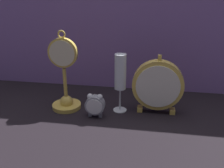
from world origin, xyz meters
TOP-DOWN VIEW (x-y plane):
  - ground_plane at (0.00, 0.00)m, footprint 4.00×4.00m
  - fabric_backdrop_drape at (0.00, 0.33)m, footprint 1.69×0.01m
  - pocket_watch_on_stand at (-0.19, 0.08)m, footprint 0.11×0.11m
  - alarm_clock_twin_bell at (-0.05, 0.02)m, footprint 0.07×0.03m
  - mantel_clock_silver at (0.17, 0.10)m, footprint 0.19×0.04m
  - champagne_flute at (0.03, 0.09)m, footprint 0.05×0.05m

SIDE VIEW (x-z plane):
  - ground_plane at x=0.00m, z-range 0.00..0.00m
  - alarm_clock_twin_bell at x=-0.05m, z-range 0.00..0.10m
  - pocket_watch_on_stand at x=-0.19m, z-range -0.05..0.26m
  - mantel_clock_silver at x=0.17m, z-range 0.00..0.23m
  - champagne_flute at x=0.03m, z-range 0.03..0.26m
  - fabric_backdrop_drape at x=0.00m, z-range 0.00..0.69m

